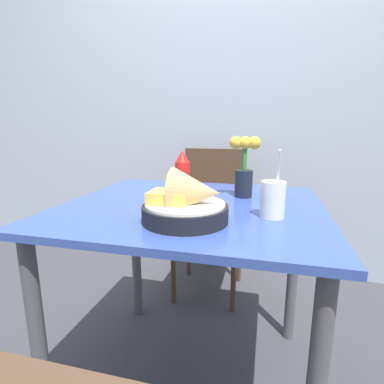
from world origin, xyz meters
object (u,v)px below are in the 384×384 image
at_px(chair_far_window, 212,208).
at_px(drink_cup, 273,200).
at_px(flower_vase, 244,167).
at_px(ketchup_bottle, 183,177).
at_px(food_basket, 188,203).

relative_size(chair_far_window, drink_cup, 4.18).
bearing_deg(flower_vase, ketchup_bottle, -148.38).
bearing_deg(drink_cup, chair_far_window, 111.66).
bearing_deg(chair_far_window, food_basket, -83.84).
xyz_separation_m(chair_far_window, ketchup_bottle, (0.02, -0.77, 0.33)).
bearing_deg(food_basket, ketchup_bottle, 109.93).
relative_size(food_basket, ketchup_bottle, 1.33).
xyz_separation_m(chair_far_window, food_basket, (0.11, -1.01, 0.29)).
relative_size(ketchup_bottle, flower_vase, 0.81).
distance_m(chair_far_window, ketchup_bottle, 0.84).
height_order(food_basket, flower_vase, flower_vase).
xyz_separation_m(ketchup_bottle, drink_cup, (0.33, -0.12, -0.04)).
height_order(drink_cup, flower_vase, flower_vase).
bearing_deg(ketchup_bottle, flower_vase, 31.62).
bearing_deg(chair_far_window, drink_cup, -68.34).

